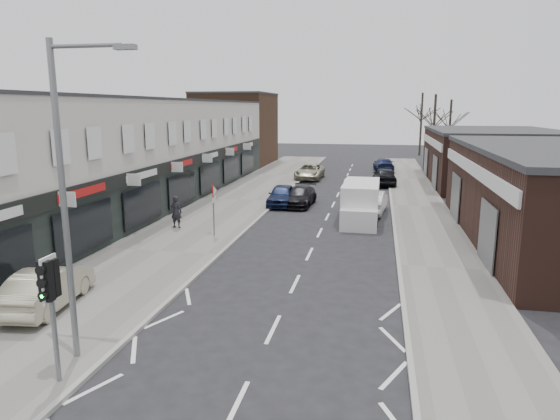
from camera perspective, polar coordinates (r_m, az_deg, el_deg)
The scene contains 21 objects.
ground at distance 13.67m, azimuth -2.59°, elevation -16.93°, with size 160.00×160.00×0.00m, color black.
pavement_left at distance 35.60m, azimuth -4.78°, elevation 1.12°, with size 5.50×64.00×0.12m, color slate.
pavement_right at distance 34.38m, azimuth 15.69°, elevation 0.35°, with size 3.50×64.00×0.12m, color slate.
shop_terrace_left at distance 35.33m, azimuth -16.67°, elevation 6.31°, with size 8.00×41.00×7.10m, color beige.
brick_block_far at distance 59.03m, azimuth -5.07°, elevation 9.14°, with size 8.00×10.00×8.00m, color #4D3121.
right_unit_far at distance 46.84m, azimuth 23.03°, elevation 5.48°, with size 10.00×16.00×4.50m, color #3C221B.
tree_far_a at distance 60.31m, azimuth 16.94°, elevation 4.92°, with size 3.60×3.60×8.00m, color #382D26, non-canonical shape.
tree_far_b at distance 66.53m, azimuth 18.60°, elevation 5.40°, with size 3.60×3.60×7.50m, color #382D26, non-canonical shape.
tree_far_c at distance 72.16m, azimuth 15.63°, elevation 6.02°, with size 3.60×3.60×8.50m, color #382D26, non-canonical shape.
traffic_light at distance 12.77m, azimuth -24.79°, elevation -8.30°, with size 0.28×0.60×3.10m.
street_lamp at distance 13.28m, azimuth -23.00°, elevation 2.42°, with size 2.23×0.22×8.00m.
warning_sign at distance 25.35m, azimuth -7.56°, elevation 1.70°, with size 0.12×0.80×2.70m.
white_van at distance 29.55m, azimuth 9.21°, elevation 0.81°, with size 2.08×5.77×2.24m.
sedan_on_pavement at distance 18.08m, azimuth -25.05°, elevation -8.02°, with size 1.42×4.07×1.34m, color #A19D81.
pedestrian at distance 27.56m, azimuth -11.78°, elevation -0.18°, with size 0.65×0.42×1.77m, color black.
parked_car_left_a at distance 33.76m, azimuth 0.22°, elevation 1.70°, with size 1.66×4.13×1.41m, color #121B3A.
parked_car_left_b at distance 33.73m, azimuth 2.28°, elevation 1.57°, with size 1.80×4.42×1.28m, color black.
parked_car_left_c at distance 46.40m, azimuth 3.41°, elevation 4.40°, with size 2.31×5.02×1.39m, color #A29C82.
parked_car_right_a at distance 31.77m, azimuth 10.48°, elevation 0.92°, with size 1.55×4.43×1.46m, color silver.
parked_car_right_b at distance 43.53m, azimuth 11.86°, elevation 3.78°, with size 1.82×4.51×1.54m, color black.
parked_car_right_c at distance 53.29m, azimuth 11.76°, elevation 5.09°, with size 1.89×4.66×1.35m, color #121839.
Camera 1 is at (2.89, -11.65, 6.53)m, focal length 32.00 mm.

